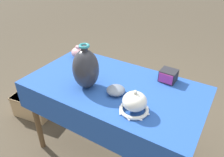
{
  "coord_description": "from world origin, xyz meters",
  "views": [
    {
      "loc": [
        0.66,
        -1.11,
        1.56
      ],
      "look_at": [
        0.05,
        -0.11,
        0.83
      ],
      "focal_mm": 35.0,
      "sensor_mm": 36.0,
      "label": 1
    }
  ],
  "objects_px": {
    "vase_tall_bulbous": "(86,69)",
    "jar_round_rose": "(79,52)",
    "mosaic_tile_box": "(168,76)",
    "bowl_shallow_slate": "(116,90)",
    "vase_dome_bell": "(135,103)",
    "wooden_crate": "(34,104)"
  },
  "relations": [
    {
      "from": "mosaic_tile_box",
      "to": "bowl_shallow_slate",
      "type": "distance_m",
      "value": 0.41
    },
    {
      "from": "bowl_shallow_slate",
      "to": "wooden_crate",
      "type": "xyz_separation_m",
      "value": [
        -1.04,
        0.09,
        -0.61
      ]
    },
    {
      "from": "vase_dome_bell",
      "to": "mosaic_tile_box",
      "type": "xyz_separation_m",
      "value": [
        0.06,
        0.43,
        -0.02
      ]
    },
    {
      "from": "vase_tall_bulbous",
      "to": "mosaic_tile_box",
      "type": "bearing_deg",
      "value": 38.97
    },
    {
      "from": "vase_dome_bell",
      "to": "bowl_shallow_slate",
      "type": "distance_m",
      "value": 0.21
    },
    {
      "from": "jar_round_rose",
      "to": "bowl_shallow_slate",
      "type": "relative_size",
      "value": 1.04
    },
    {
      "from": "vase_tall_bulbous",
      "to": "bowl_shallow_slate",
      "type": "height_order",
      "value": "vase_tall_bulbous"
    },
    {
      "from": "vase_tall_bulbous",
      "to": "bowl_shallow_slate",
      "type": "xyz_separation_m",
      "value": [
        0.22,
        0.03,
        -0.12
      ]
    },
    {
      "from": "vase_dome_bell",
      "to": "jar_round_rose",
      "type": "relative_size",
      "value": 1.44
    },
    {
      "from": "vase_tall_bulbous",
      "to": "jar_round_rose",
      "type": "relative_size",
      "value": 2.41
    },
    {
      "from": "mosaic_tile_box",
      "to": "jar_round_rose",
      "type": "distance_m",
      "value": 0.8
    },
    {
      "from": "mosaic_tile_box",
      "to": "wooden_crate",
      "type": "height_order",
      "value": "mosaic_tile_box"
    },
    {
      "from": "vase_dome_bell",
      "to": "jar_round_rose",
      "type": "height_order",
      "value": "vase_dome_bell"
    },
    {
      "from": "mosaic_tile_box",
      "to": "wooden_crate",
      "type": "bearing_deg",
      "value": -167.25
    },
    {
      "from": "mosaic_tile_box",
      "to": "bowl_shallow_slate",
      "type": "bearing_deg",
      "value": -123.88
    },
    {
      "from": "vase_tall_bulbous",
      "to": "mosaic_tile_box",
      "type": "xyz_separation_m",
      "value": [
        0.46,
        0.37,
        -0.1
      ]
    },
    {
      "from": "vase_dome_bell",
      "to": "vase_tall_bulbous",
      "type": "bearing_deg",
      "value": 171.01
    },
    {
      "from": "jar_round_rose",
      "to": "bowl_shallow_slate",
      "type": "bearing_deg",
      "value": -28.7
    },
    {
      "from": "mosaic_tile_box",
      "to": "wooden_crate",
      "type": "relative_size",
      "value": 0.28
    },
    {
      "from": "vase_tall_bulbous",
      "to": "mosaic_tile_box",
      "type": "relative_size",
      "value": 2.67
    },
    {
      "from": "wooden_crate",
      "to": "mosaic_tile_box",
      "type": "bearing_deg",
      "value": 2.12
    },
    {
      "from": "jar_round_rose",
      "to": "bowl_shallow_slate",
      "type": "distance_m",
      "value": 0.63
    }
  ]
}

